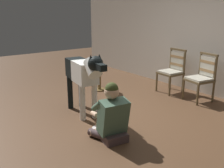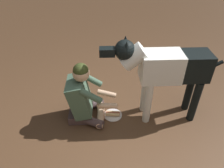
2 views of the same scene
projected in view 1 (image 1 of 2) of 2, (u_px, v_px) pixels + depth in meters
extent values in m
plane|color=brown|center=(111.00, 118.00, 4.55)|extent=(15.20, 15.20, 0.00)
cube|color=silver|center=(203.00, 35.00, 5.69)|extent=(8.78, 0.10, 2.60)
cylinder|color=brown|center=(170.00, 87.00, 5.65)|extent=(0.04, 0.04, 0.42)
cylinder|color=brown|center=(157.00, 82.00, 5.98)|extent=(0.04, 0.04, 0.42)
cylinder|color=brown|center=(183.00, 84.00, 5.87)|extent=(0.04, 0.04, 0.42)
cylinder|color=brown|center=(170.00, 80.00, 6.20)|extent=(0.04, 0.04, 0.42)
cube|color=brown|center=(170.00, 73.00, 5.86)|extent=(0.49, 0.49, 0.04)
cube|color=#B8B3A0|center=(170.00, 72.00, 5.85)|extent=(0.45, 0.45, 0.04)
cylinder|color=brown|center=(185.00, 62.00, 5.73)|extent=(0.04, 0.04, 0.52)
cylinder|color=brown|center=(171.00, 59.00, 6.06)|extent=(0.04, 0.04, 0.52)
cube|color=brown|center=(178.00, 50.00, 5.83)|extent=(0.46, 0.08, 0.04)
cube|color=#B8B3A0|center=(178.00, 61.00, 5.90)|extent=(0.38, 0.08, 0.40)
cube|color=#957046|center=(178.00, 57.00, 5.87)|extent=(0.39, 0.09, 0.06)
cube|color=#957046|center=(177.00, 64.00, 5.92)|extent=(0.39, 0.09, 0.06)
cylinder|color=brown|center=(198.00, 95.00, 5.09)|extent=(0.04, 0.04, 0.42)
cylinder|color=brown|center=(183.00, 90.00, 5.44)|extent=(0.04, 0.04, 0.42)
cylinder|color=brown|center=(213.00, 92.00, 5.26)|extent=(0.04, 0.04, 0.42)
cylinder|color=brown|center=(198.00, 87.00, 5.62)|extent=(0.04, 0.04, 0.42)
cube|color=brown|center=(199.00, 80.00, 5.29)|extent=(0.54, 0.54, 0.04)
cube|color=#B8B3A0|center=(199.00, 78.00, 5.28)|extent=(0.50, 0.50, 0.04)
cylinder|color=brown|center=(216.00, 68.00, 5.12)|extent=(0.04, 0.04, 0.52)
cylinder|color=brown|center=(200.00, 64.00, 5.48)|extent=(0.04, 0.04, 0.52)
cube|color=brown|center=(209.00, 54.00, 5.24)|extent=(0.46, 0.13, 0.04)
cube|color=#B8B3A0|center=(208.00, 66.00, 5.30)|extent=(0.38, 0.12, 0.40)
cube|color=#957046|center=(208.00, 62.00, 5.28)|extent=(0.39, 0.13, 0.06)
cube|color=#957046|center=(207.00, 70.00, 5.33)|extent=(0.39, 0.13, 0.06)
cube|color=#503E40|center=(115.00, 138.00, 3.71)|extent=(0.29, 0.38, 0.12)
cylinder|color=#503E40|center=(100.00, 135.00, 3.77)|extent=(0.41, 0.21, 0.11)
cylinder|color=beige|center=(100.00, 130.00, 3.93)|extent=(0.13, 0.37, 0.09)
cylinder|color=#503E40|center=(119.00, 131.00, 3.91)|extent=(0.39, 0.32, 0.11)
cylinder|color=beige|center=(110.00, 128.00, 4.01)|extent=(0.18, 0.37, 0.09)
cube|color=#486752|center=(113.00, 117.00, 3.66)|extent=(0.37, 0.45, 0.53)
cylinder|color=#486752|center=(97.00, 106.00, 3.68)|extent=(0.30, 0.13, 0.24)
cylinder|color=beige|center=(95.00, 114.00, 3.93)|extent=(0.28, 0.15, 0.12)
cylinder|color=#486752|center=(119.00, 102.00, 3.84)|extent=(0.30, 0.13, 0.24)
cylinder|color=beige|center=(109.00, 111.00, 4.04)|extent=(0.27, 0.08, 0.12)
sphere|color=beige|center=(112.00, 92.00, 3.60)|extent=(0.21, 0.21, 0.21)
sphere|color=#36401C|center=(112.00, 89.00, 3.59)|extent=(0.19, 0.19, 0.19)
cylinder|color=white|center=(95.00, 101.00, 4.48)|extent=(0.10, 0.10, 0.62)
cylinder|color=white|center=(82.00, 103.00, 4.38)|extent=(0.10, 0.10, 0.62)
cylinder|color=black|center=(81.00, 91.00, 5.01)|extent=(0.10, 0.10, 0.62)
cylinder|color=black|center=(70.00, 93.00, 4.91)|extent=(0.10, 0.10, 0.62)
cube|color=white|center=(85.00, 72.00, 4.41)|extent=(0.54, 0.40, 0.36)
cube|color=black|center=(77.00, 68.00, 4.73)|extent=(0.47, 0.37, 0.34)
cylinder|color=white|center=(93.00, 68.00, 4.08)|extent=(0.39, 0.28, 0.35)
sphere|color=black|center=(96.00, 64.00, 3.96)|extent=(0.24, 0.24, 0.24)
cube|color=black|center=(101.00, 67.00, 3.80)|extent=(0.20, 0.14, 0.10)
cone|color=black|center=(99.00, 57.00, 3.98)|extent=(0.10, 0.10, 0.11)
cone|color=black|center=(91.00, 58.00, 3.92)|extent=(0.10, 0.10, 0.11)
cylinder|color=black|center=(73.00, 68.00, 4.93)|extent=(0.32, 0.10, 0.21)
cylinder|color=white|center=(100.00, 128.00, 4.13)|extent=(0.26, 0.26, 0.01)
cylinder|color=#E0B77F|center=(99.00, 127.00, 4.12)|extent=(0.20, 0.10, 0.05)
cylinder|color=#E0B77F|center=(101.00, 126.00, 4.13)|extent=(0.20, 0.10, 0.05)
cylinder|color=#953D2A|center=(100.00, 126.00, 4.12)|extent=(0.20, 0.09, 0.04)
cylinder|color=brown|center=(99.00, 80.00, 6.05)|extent=(0.07, 0.07, 0.48)
cylinder|color=brown|center=(100.00, 89.00, 6.11)|extent=(0.29, 0.29, 0.02)
cylinder|color=brown|center=(99.00, 70.00, 5.98)|extent=(0.39, 0.39, 0.03)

